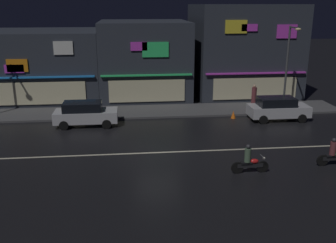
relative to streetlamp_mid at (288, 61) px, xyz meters
name	(u,v)px	position (x,y,z in m)	size (l,w,h in m)	color
ground_plane	(157,153)	(-10.67, -7.81, -3.96)	(140.00, 140.00, 0.00)	black
lane_divider_stripe	(157,153)	(-10.67, -7.81, -3.96)	(28.73, 0.16, 0.01)	beige
sidewalk_far	(149,111)	(-10.67, 0.75, -3.89)	(30.25, 3.60, 0.14)	#4C4C4F
storefront_left_block	(242,50)	(-1.60, 6.82, 0.07)	(8.94, 8.70, 8.07)	#2D333D
storefront_center_block	(144,59)	(-10.67, 6.73, -0.64)	(7.74, 8.51, 6.65)	#2D333D
storefront_right_block	(42,64)	(-19.74, 6.98, -1.02)	(10.37, 9.02, 5.90)	#2D333D
streetlamp_mid	(288,61)	(0.00, 0.00, 0.00)	(0.44, 1.64, 6.40)	#47494C
pedestrian_on_sidewalk	(254,98)	(-2.40, 0.36, -2.92)	(0.38, 0.38, 1.95)	brown
parked_car_near_kerb	(278,108)	(-1.46, -2.27, -3.09)	(4.30, 1.98, 1.67)	silver
parked_car_trailing	(85,113)	(-15.20, -2.18, -3.09)	(4.30, 1.98, 1.67)	silver
motorcycle_lead	(334,154)	(-1.66, -10.56, -3.33)	(1.90, 0.60, 1.52)	black
motorcycle_following	(249,161)	(-6.33, -11.01, -3.33)	(1.90, 0.60, 1.52)	black
traffic_cone	(233,115)	(-4.53, -1.55, -3.69)	(0.36, 0.36, 0.55)	orange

